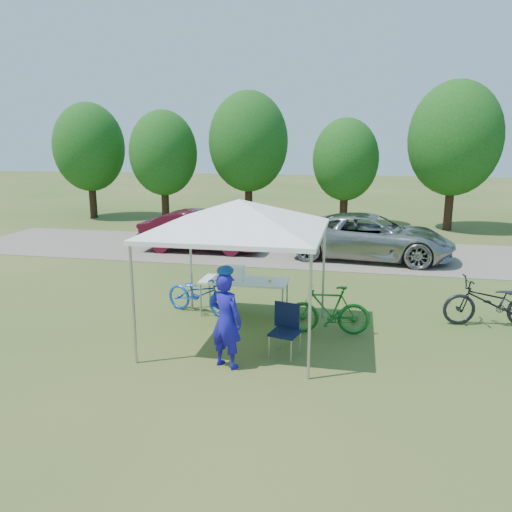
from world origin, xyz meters
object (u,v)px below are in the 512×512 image
at_px(folding_chair, 286,325).
at_px(cyclist, 226,320).
at_px(bike_green, 328,310).
at_px(bike_dark, 492,302).
at_px(minivan, 371,236).
at_px(folding_table, 244,282).
at_px(bike_blue, 199,294).
at_px(cooler, 235,273).
at_px(sedan, 202,231).

relative_size(folding_chair, cyclist, 0.56).
relative_size(bike_green, bike_dark, 0.84).
height_order(bike_dark, minivan, minivan).
height_order(folding_table, bike_blue, bike_blue).
bearing_deg(cooler, bike_green, -20.40).
distance_m(folding_chair, bike_blue, 2.87).
distance_m(folding_chair, cyclist, 1.20).
xyz_separation_m(bike_blue, sedan, (-1.94, 6.22, 0.27)).
height_order(folding_table, bike_green, bike_green).
bearing_deg(minivan, bike_blue, 154.43).
bearing_deg(cooler, bike_blue, -170.11).
xyz_separation_m(folding_table, bike_blue, (-1.00, -0.14, -0.30)).
bearing_deg(bike_dark, folding_table, -93.31).
xyz_separation_m(cooler, cyclist, (0.52, -2.67, -0.11)).
bearing_deg(folding_table, minivan, 65.16).
bearing_deg(minivan, bike_green, 178.32).
relative_size(bike_blue, minivan, 0.32).
distance_m(folding_chair, bike_green, 1.35).
relative_size(cyclist, bike_blue, 0.98).
height_order(folding_table, cooler, cooler).
xyz_separation_m(bike_blue, bike_green, (2.90, -0.65, 0.05)).
distance_m(folding_table, cyclist, 2.69).
xyz_separation_m(cyclist, bike_dark, (4.91, 3.00, -0.32)).
xyz_separation_m(folding_table, cyclist, (0.30, -2.67, 0.09)).
xyz_separation_m(cyclist, bike_green, (1.60, 1.88, -0.34)).
bearing_deg(folding_chair, cyclist, -127.11).
relative_size(folding_chair, minivan, 0.18).
distance_m(cyclist, sedan, 9.33).
relative_size(folding_table, bike_blue, 1.13).
bearing_deg(bike_blue, cooler, -63.04).
bearing_deg(cyclist, minivan, -85.30).
bearing_deg(bike_dark, folding_chair, -67.20).
distance_m(cooler, bike_dark, 5.46).
distance_m(bike_blue, bike_dark, 6.23).
relative_size(bike_blue, bike_green, 1.03).
height_order(cyclist, bike_blue, cyclist).
bearing_deg(folding_chair, bike_green, 74.38).
bearing_deg(sedan, minivan, -90.21).
xyz_separation_m(cyclist, minivan, (2.53, 8.77, -0.08)).
bearing_deg(bike_dark, cyclist, -65.54).
xyz_separation_m(cooler, minivan, (3.04, 6.10, -0.19)).
height_order(folding_table, sedan, sedan).
bearing_deg(cyclist, folding_table, -62.86).
xyz_separation_m(folding_table, folding_chair, (1.22, -1.95, -0.19)).
xyz_separation_m(cooler, sedan, (-2.72, 6.09, -0.22)).
bearing_deg(bike_blue, bike_dark, -68.57).
relative_size(bike_blue, bike_dark, 0.87).
distance_m(cyclist, bike_green, 2.49).
distance_m(cooler, bike_blue, 0.94).
bearing_deg(bike_green, cyclist, -45.65).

